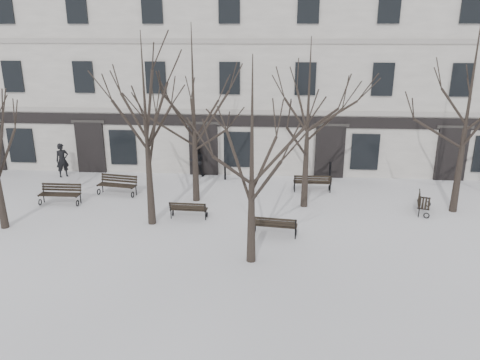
# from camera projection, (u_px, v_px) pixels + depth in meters

# --- Properties ---
(ground) EXTENTS (100.00, 100.00, 0.00)m
(ground) POSITION_uv_depth(u_px,v_px,m) (261.00, 235.00, 18.85)
(ground) COLOR white
(ground) RESTS_ON ground
(building) EXTENTS (40.40, 10.20, 11.40)m
(building) POSITION_uv_depth(u_px,v_px,m) (269.00, 68.00, 29.43)
(building) COLOR silver
(building) RESTS_ON ground
(tree_1) EXTENTS (5.51, 5.51, 7.87)m
(tree_1) POSITION_uv_depth(u_px,v_px,m) (145.00, 108.00, 18.43)
(tree_1) COLOR black
(tree_1) RESTS_ON ground
(tree_2) EXTENTS (5.02, 5.02, 7.17)m
(tree_2) POSITION_uv_depth(u_px,v_px,m) (252.00, 138.00, 15.36)
(tree_2) COLOR black
(tree_2) RESTS_ON ground
(tree_4) EXTENTS (5.73, 5.73, 8.19)m
(tree_4) POSITION_uv_depth(u_px,v_px,m) (193.00, 94.00, 21.04)
(tree_4) COLOR black
(tree_4) RESTS_ON ground
(tree_5) EXTENTS (5.34, 5.34, 7.63)m
(tree_5) POSITION_uv_depth(u_px,v_px,m) (308.00, 104.00, 20.40)
(tree_5) COLOR black
(tree_5) RESTS_ON ground
(tree_6) EXTENTS (6.35, 6.35, 9.08)m
(tree_6) POSITION_uv_depth(u_px,v_px,m) (472.00, 85.00, 19.52)
(tree_6) COLOR black
(tree_6) RESTS_ON ground
(bench_0) EXTENTS (1.91, 0.70, 0.96)m
(bench_0) POSITION_uv_depth(u_px,v_px,m) (60.00, 193.00, 22.02)
(bench_0) COLOR black
(bench_0) RESTS_ON ground
(bench_1) EXTENTS (1.64, 0.66, 0.81)m
(bench_1) POSITION_uv_depth(u_px,v_px,m) (189.00, 209.00, 20.33)
(bench_1) COLOR black
(bench_1) RESTS_ON ground
(bench_2) EXTENTS (1.82, 0.85, 0.89)m
(bench_2) POSITION_uv_depth(u_px,v_px,m) (275.00, 225.00, 18.58)
(bench_2) COLOR black
(bench_2) RESTS_ON ground
(bench_3) EXTENTS (2.03, 1.02, 0.98)m
(bench_3) POSITION_uv_depth(u_px,v_px,m) (118.00, 184.00, 23.26)
(bench_3) COLOR black
(bench_3) RESTS_ON ground
(bench_4) EXTENTS (1.91, 0.72, 0.95)m
(bench_4) POSITION_uv_depth(u_px,v_px,m) (312.00, 182.00, 23.64)
(bench_4) COLOR black
(bench_4) RESTS_ON ground
(bench_5) EXTENTS (1.08, 1.72, 0.82)m
(bench_5) POSITION_uv_depth(u_px,v_px,m) (423.00, 202.00, 21.10)
(bench_5) COLOR black
(bench_5) RESTS_ON ground
(bollard_a) EXTENTS (0.13, 0.13, 0.98)m
(bollard_a) POSITION_uv_depth(u_px,v_px,m) (225.00, 170.00, 25.55)
(bollard_a) COLOR black
(bollard_a) RESTS_ON ground
(bollard_b) EXTENTS (0.14, 0.14, 1.07)m
(bollard_b) POSITION_uv_depth(u_px,v_px,m) (330.00, 171.00, 25.34)
(bollard_b) COLOR black
(bollard_b) RESTS_ON ground
(pedestrian_a) EXTENTS (0.83, 0.79, 1.90)m
(pedestrian_a) POSITION_uv_depth(u_px,v_px,m) (64.00, 177.00, 26.23)
(pedestrian_a) COLOR black
(pedestrian_a) RESTS_ON ground
(pedestrian_b) EXTENTS (0.96, 0.79, 1.78)m
(pedestrian_b) POSITION_uv_depth(u_px,v_px,m) (197.00, 176.00, 26.35)
(pedestrian_b) COLOR black
(pedestrian_b) RESTS_ON ground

